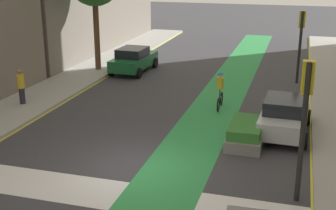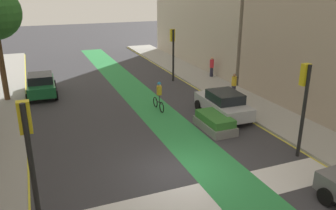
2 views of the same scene
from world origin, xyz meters
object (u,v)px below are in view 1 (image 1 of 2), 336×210
car_silver_right_far (285,115)px  cyclist_in_lane (220,90)px  traffic_signal_near_right (305,105)px  median_planter (246,133)px  pedestrian_sidewalk_left_a (21,86)px  car_green_left_far (134,59)px  traffic_signal_far_right (301,33)px

car_silver_right_far → cyclist_in_lane: size_ratio=2.30×
traffic_signal_near_right → median_planter: 5.14m
median_planter → traffic_signal_near_right: bearing=-62.8°
pedestrian_sidewalk_left_a → cyclist_in_lane: bearing=13.8°
car_green_left_far → car_silver_right_far: (9.73, -8.41, 0.00)m
traffic_signal_near_right → cyclist_in_lane: (-3.77, 7.89, -2.01)m
car_green_left_far → car_silver_right_far: 12.86m
traffic_signal_near_right → traffic_signal_far_right: bearing=91.2°
traffic_signal_far_right → car_green_left_far: size_ratio=0.97×
traffic_signal_near_right → median_planter: size_ratio=1.63×
cyclist_in_lane → median_planter: bearing=-66.2°
traffic_signal_near_right → pedestrian_sidewalk_left_a: size_ratio=2.47×
car_green_left_far → car_silver_right_far: bearing=-40.8°
pedestrian_sidewalk_left_a → median_planter: size_ratio=0.66×
car_silver_right_far → median_planter: bearing=-132.9°
traffic_signal_far_right → pedestrian_sidewalk_left_a: 15.49m
traffic_signal_far_right → car_silver_right_far: traffic_signal_far_right is taller
traffic_signal_far_right → cyclist_in_lane: traffic_signal_far_right is taller
car_silver_right_far → cyclist_in_lane: cyclist_in_lane is taller
pedestrian_sidewalk_left_a → car_silver_right_far: bearing=-0.6°
traffic_signal_far_right → car_silver_right_far: size_ratio=0.97×
car_silver_right_far → pedestrian_sidewalk_left_a: (-12.48, 0.14, 0.23)m
car_silver_right_far → pedestrian_sidewalk_left_a: pedestrian_sidewalk_left_a is taller
traffic_signal_far_right → median_planter: size_ratio=1.59×
car_green_left_far → car_silver_right_far: same height
cyclist_in_lane → median_planter: cyclist_in_lane is taller
car_silver_right_far → traffic_signal_far_right: bearing=87.6°
cyclist_in_lane → median_planter: 4.34m
traffic_signal_near_right → car_green_left_far: 17.45m
car_green_left_far → traffic_signal_far_right: bearing=0.9°
traffic_signal_far_right → pedestrian_sidewalk_left_a: traffic_signal_far_right is taller
car_green_left_far → cyclist_in_lane: 8.91m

